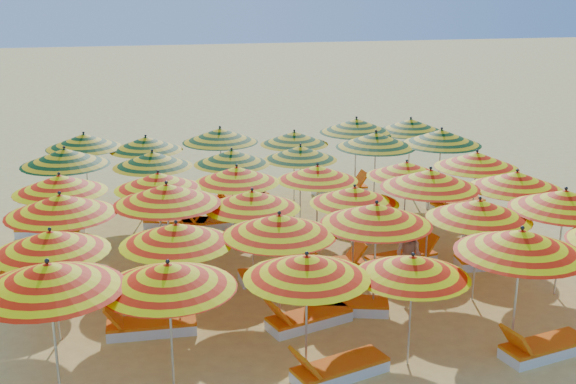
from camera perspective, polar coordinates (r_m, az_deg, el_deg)
The scene contains 57 objects.
ground at distance 17.56m, azimuth 0.35°, elevation -5.46°, with size 120.00×120.00×0.00m, color #F7D66E.
umbrella_0 at distance 11.76m, azimuth -18.40°, elevation -6.36°, with size 2.96×2.96×2.48m.
umbrella_1 at distance 11.67m, azimuth -9.44°, elevation -6.55°, with size 2.39×2.39×2.33m.
umbrella_2 at distance 12.02m, azimuth 1.49°, elevation -5.92°, with size 2.79×2.79×2.26m.
umbrella_3 at distance 12.54m, azimuth 9.81°, elevation -5.81°, with size 2.36×2.36×2.12m.
umbrella_4 at distance 13.28m, azimuth 17.94°, elevation -3.76°, with size 3.06×3.06×2.45m.
umbrella_6 at distance 13.84m, azimuth -18.24°, elevation -3.73°, with size 2.52×2.52×2.26m.
umbrella_7 at distance 13.65m, azimuth -8.81°, elevation -3.29°, with size 2.59×2.59×2.27m.
umbrella_8 at distance 13.76m, azimuth -0.69°, elevation -2.63°, with size 2.21×2.21×2.35m.
umbrella_9 at distance 14.40m, azimuth 6.99°, elevation -1.74°, with size 2.82×2.82×2.38m.
umbrella_10 at distance 15.32m, azimuth 14.87°, elevation -1.34°, with size 2.19×2.19×2.30m.
umbrella_11 at distance 16.13m, azimuth 21.03°, elevation -0.59°, with size 2.99×2.99×2.43m.
umbrella_12 at distance 15.49m, azimuth -17.54°, elevation -0.96°, with size 2.70×2.70×2.42m.
umbrella_13 at distance 15.62m, azimuth -9.55°, elevation -0.15°, with size 2.85×2.85×2.45m.
umbrella_14 at distance 15.69m, azimuth -2.85°, elevation -0.61°, with size 2.62×2.62×2.23m.
umbrella_15 at distance 16.29m, azimuth 5.28°, elevation -0.25°, with size 2.66×2.66×2.15m.
umbrella_16 at distance 16.94m, azimuth 11.17°, elevation 1.04°, with size 2.63×2.63×2.44m.
umbrella_17 at distance 17.68m, azimuth 17.60°, elevation 0.89°, with size 2.79×2.79×2.33m.
umbrella_18 at distance 17.48m, azimuth -17.59°, elevation 0.64°, with size 2.54×2.54×2.30m.
umbrella_19 at distance 17.39m, azimuth -10.21°, elevation 0.86°, with size 2.26×2.26×2.23m.
umbrella_20 at distance 17.71m, azimuth -4.06°, elevation 1.38°, with size 2.66×2.66×2.23m.
umbrella_21 at distance 18.04m, azimuth 2.34°, elevation 1.52°, with size 2.49×2.49×2.17m.
umbrella_22 at distance 18.67m, azimuth 9.34°, elevation 1.79°, with size 2.59×2.59×2.16m.
umbrella_23 at distance 19.39m, azimuth 14.68°, elevation 2.46°, with size 2.72×2.72×2.32m.
umbrella_24 at distance 19.57m, azimuth -17.22°, elevation 2.67°, with size 2.69×2.69×2.43m.
umbrella_25 at distance 19.46m, azimuth -10.66°, elevation 2.55°, with size 2.72×2.72×2.24m.
umbrella_26 at distance 19.60m, azimuth -4.47°, elevation 2.77°, with size 2.24×2.24×2.20m.
umbrella_27 at distance 20.09m, azimuth 0.99°, elevation 3.12°, with size 2.67×2.67×2.18m.
umbrella_28 at distance 20.81m, azimuth 6.95°, elevation 4.11°, with size 2.78×2.78×2.43m.
umbrella_29 at distance 21.38m, azimuth 12.02°, elevation 4.27°, with size 2.50×2.50×2.46m.
umbrella_30 at distance 21.76m, azimuth -15.82°, elevation 3.90°, with size 2.86×2.86×2.33m.
umbrella_31 at distance 21.36m, azimuth -11.16°, elevation 3.77°, with size 2.39×2.39×2.25m.
umbrella_32 at distance 21.54m, azimuth -5.38°, elevation 4.48°, with size 2.89×2.89×2.39m.
umbrella_33 at distance 21.89m, azimuth 0.50°, elevation 4.30°, with size 2.53×2.53×2.20m.
umbrella_34 at distance 22.76m, azimuth 5.42°, elevation 5.25°, with size 2.90×2.90×2.45m.
umbrella_35 at distance 23.23m, azimuth 9.66°, elevation 5.20°, with size 2.71×2.71×2.39m.
lounger_0 at distance 12.75m, azimuth 3.96°, elevation -13.80°, with size 1.83×1.07×0.69m.
lounger_1 at distance 14.14m, azimuth 19.50°, elevation -11.54°, with size 1.82×0.94×0.69m.
lounger_2 at distance 14.38m, azimuth -10.91°, elevation -10.35°, with size 1.75×0.62×0.69m.
lounger_3 at distance 14.40m, azimuth 1.52°, elevation -9.98°, with size 1.83×1.08×0.69m.
lounger_4 at distance 15.01m, azimuth 4.45°, elevation -8.87°, with size 1.83×1.04×0.69m.
lounger_5 at distance 16.23m, azimuth -19.05°, elevation -7.77°, with size 1.82×0.94×0.69m.
lounger_6 at distance 16.09m, azimuth -10.98°, elevation -7.34°, with size 1.82×1.21×0.69m.
lounger_7 at distance 16.44m, azimuth -0.71°, elevation -6.48°, with size 1.76×0.68×0.69m.
lounger_8 at distance 16.91m, azimuth 3.30°, elevation -5.84°, with size 1.74×0.62×0.69m.
lounger_9 at distance 17.54m, azimuth 9.06°, elevation -5.18°, with size 1.82×0.93×0.69m.
lounger_10 at distance 17.88m, azimuth 15.96°, elevation -5.21°, with size 1.77×0.71×0.69m.
lounger_11 at distance 19.02m, azimuth 7.36°, elevation -3.36°, with size 1.80×0.84×0.69m.
lounger_12 at distance 20.04m, azimuth 16.04°, elevation -2.84°, with size 1.83×1.05×0.69m.
lounger_13 at distance 20.18m, azimuth -18.43°, elevation -2.92°, with size 1.82×0.97×0.69m.
lounger_14 at distance 20.02m, azimuth -8.68°, elevation -2.39°, with size 1.83×1.12×0.69m.
lounger_15 at distance 19.86m, azimuth -5.99°, elevation -2.44°, with size 1.79×0.79×0.69m.
lounger_16 at distance 22.00m, azimuth 13.01°, elevation -0.89°, with size 1.80×0.83×0.69m.
lounger_17 at distance 21.99m, azimuth -3.91°, elevation -0.49°, with size 1.83×1.03×0.69m.
lounger_18 at distance 22.94m, azimuth 4.21°, elevation 0.22°, with size 1.76×0.68×0.69m.
beachgoer_b at distance 16.28m, azimuth 9.50°, elevation -5.00°, with size 0.65×0.51×1.34m, color tan.
beachgoer_a at distance 18.69m, azimuth -2.16°, elevation -1.61°, with size 0.56×0.37×1.53m, color tan.
Camera 1 is at (-3.61, -15.88, 6.59)m, focal length 45.00 mm.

